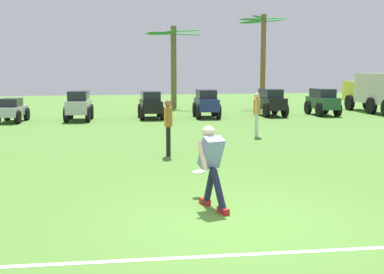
{
  "coord_description": "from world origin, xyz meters",
  "views": [
    {
      "loc": [
        -2.18,
        -7.07,
        2.35
      ],
      "look_at": [
        -0.06,
        3.17,
        0.9
      ],
      "focal_mm": 45.0,
      "sensor_mm": 36.0,
      "label": 1
    }
  ],
  "objects_px": {
    "parked_car_slot_b": "(79,105)",
    "palm_tree_far_left": "(174,58)",
    "teammate_midfield": "(168,122)",
    "parked_car_slot_c": "(151,104)",
    "parked_car_slot_d": "(206,103)",
    "box_truck": "(377,91)",
    "frisbee_in_flight": "(199,172)",
    "parked_car_slot_a": "(12,110)",
    "parked_car_slot_e": "(271,102)",
    "parked_car_slot_f": "(323,101)",
    "palm_tree_left_of_centre": "(263,51)",
    "teammate_near_sideline": "(257,110)",
    "frisbee_thrower": "(211,162)"
  },
  "relations": [
    {
      "from": "parked_car_slot_b",
      "to": "palm_tree_far_left",
      "type": "distance_m",
      "value": 9.14
    },
    {
      "from": "teammate_midfield",
      "to": "parked_car_slot_c",
      "type": "distance_m",
      "value": 10.62
    },
    {
      "from": "parked_car_slot_d",
      "to": "palm_tree_far_left",
      "type": "height_order",
      "value": "palm_tree_far_left"
    },
    {
      "from": "parked_car_slot_d",
      "to": "box_truck",
      "type": "bearing_deg",
      "value": 3.42
    },
    {
      "from": "frisbee_in_flight",
      "to": "parked_car_slot_a",
      "type": "relative_size",
      "value": 0.13
    },
    {
      "from": "parked_car_slot_e",
      "to": "parked_car_slot_f",
      "type": "bearing_deg",
      "value": -4.01
    },
    {
      "from": "parked_car_slot_b",
      "to": "parked_car_slot_d",
      "type": "distance_m",
      "value": 6.23
    },
    {
      "from": "parked_car_slot_c",
      "to": "palm_tree_left_of_centre",
      "type": "distance_m",
      "value": 10.05
    },
    {
      "from": "parked_car_slot_a",
      "to": "parked_car_slot_e",
      "type": "distance_m",
      "value": 12.71
    },
    {
      "from": "frisbee_in_flight",
      "to": "parked_car_slot_d",
      "type": "xyz_separation_m",
      "value": [
        3.67,
        14.79,
        0.28
      ]
    },
    {
      "from": "teammate_midfield",
      "to": "box_truck",
      "type": "xyz_separation_m",
      "value": [
        13.39,
        11.0,
        0.29
      ]
    },
    {
      "from": "frisbee_in_flight",
      "to": "palm_tree_left_of_centre",
      "type": "bearing_deg",
      "value": 67.07
    },
    {
      "from": "teammate_midfield",
      "to": "parked_car_slot_e",
      "type": "distance_m",
      "value": 12.73
    },
    {
      "from": "palm_tree_left_of_centre",
      "to": "parked_car_slot_d",
      "type": "bearing_deg",
      "value": -131.0
    },
    {
      "from": "parked_car_slot_f",
      "to": "box_truck",
      "type": "relative_size",
      "value": 0.4
    },
    {
      "from": "box_truck",
      "to": "palm_tree_far_left",
      "type": "bearing_deg",
      "value": 150.06
    },
    {
      "from": "parked_car_slot_d",
      "to": "palm_tree_left_of_centre",
      "type": "relative_size",
      "value": 0.42
    },
    {
      "from": "box_truck",
      "to": "parked_car_slot_e",
      "type": "bearing_deg",
      "value": -176.32
    },
    {
      "from": "parked_car_slot_e",
      "to": "box_truck",
      "type": "relative_size",
      "value": 0.4
    },
    {
      "from": "teammate_near_sideline",
      "to": "parked_car_slot_b",
      "type": "xyz_separation_m",
      "value": [
        -6.35,
        7.03,
        -0.2
      ]
    },
    {
      "from": "parked_car_slot_b",
      "to": "box_truck",
      "type": "distance_m",
      "value": 16.08
    },
    {
      "from": "teammate_midfield",
      "to": "box_truck",
      "type": "height_order",
      "value": "box_truck"
    },
    {
      "from": "parked_car_slot_c",
      "to": "parked_car_slot_d",
      "type": "distance_m",
      "value": 2.79
    },
    {
      "from": "parked_car_slot_c",
      "to": "teammate_midfield",
      "type": "bearing_deg",
      "value": -94.2
    },
    {
      "from": "parked_car_slot_f",
      "to": "palm_tree_left_of_centre",
      "type": "height_order",
      "value": "palm_tree_left_of_centre"
    },
    {
      "from": "parked_car_slot_c",
      "to": "parked_car_slot_d",
      "type": "bearing_deg",
      "value": -3.48
    },
    {
      "from": "frisbee_in_flight",
      "to": "box_truck",
      "type": "distance_m",
      "value": 20.47
    },
    {
      "from": "parked_car_slot_d",
      "to": "palm_tree_left_of_centre",
      "type": "distance_m",
      "value": 8.18
    },
    {
      "from": "parked_car_slot_c",
      "to": "parked_car_slot_d",
      "type": "height_order",
      "value": "parked_car_slot_d"
    },
    {
      "from": "teammate_near_sideline",
      "to": "parked_car_slot_e",
      "type": "xyz_separation_m",
      "value": [
        3.36,
        7.4,
        -0.2
      ]
    },
    {
      "from": "parked_car_slot_a",
      "to": "palm_tree_far_left",
      "type": "relative_size",
      "value": 0.45
    },
    {
      "from": "parked_car_slot_e",
      "to": "palm_tree_left_of_centre",
      "type": "height_order",
      "value": "palm_tree_left_of_centre"
    },
    {
      "from": "frisbee_thrower",
      "to": "parked_car_slot_e",
      "type": "relative_size",
      "value": 0.59
    },
    {
      "from": "parked_car_slot_d",
      "to": "teammate_near_sideline",
      "type": "bearing_deg",
      "value": -89.02
    },
    {
      "from": "palm_tree_far_left",
      "to": "parked_car_slot_e",
      "type": "bearing_deg",
      "value": -57.74
    },
    {
      "from": "frisbee_thrower",
      "to": "parked_car_slot_b",
      "type": "height_order",
      "value": "frisbee_thrower"
    },
    {
      "from": "frisbee_thrower",
      "to": "parked_car_slot_e",
      "type": "height_order",
      "value": "frisbee_thrower"
    },
    {
      "from": "teammate_near_sideline",
      "to": "box_truck",
      "type": "bearing_deg",
      "value": 38.83
    },
    {
      "from": "teammate_near_sideline",
      "to": "teammate_midfield",
      "type": "height_order",
      "value": "same"
    },
    {
      "from": "parked_car_slot_e",
      "to": "parked_car_slot_a",
      "type": "bearing_deg",
      "value": -177.79
    },
    {
      "from": "frisbee_in_flight",
      "to": "parked_car_slot_c",
      "type": "xyz_separation_m",
      "value": [
        0.88,
        14.96,
        0.26
      ]
    },
    {
      "from": "frisbee_in_flight",
      "to": "palm_tree_left_of_centre",
      "type": "xyz_separation_m",
      "value": [
        8.71,
        20.59,
        3.08
      ]
    },
    {
      "from": "parked_car_slot_b",
      "to": "parked_car_slot_e",
      "type": "height_order",
      "value": "same"
    },
    {
      "from": "parked_car_slot_d",
      "to": "palm_tree_left_of_centre",
      "type": "height_order",
      "value": "palm_tree_left_of_centre"
    },
    {
      "from": "box_truck",
      "to": "palm_tree_left_of_centre",
      "type": "bearing_deg",
      "value": 132.53
    },
    {
      "from": "frisbee_in_flight",
      "to": "parked_car_slot_c",
      "type": "distance_m",
      "value": 14.98
    },
    {
      "from": "teammate_near_sideline",
      "to": "parked_car_slot_c",
      "type": "bearing_deg",
      "value": 111.49
    },
    {
      "from": "parked_car_slot_d",
      "to": "parked_car_slot_e",
      "type": "height_order",
      "value": "same"
    },
    {
      "from": "frisbee_in_flight",
      "to": "teammate_midfield",
      "type": "bearing_deg",
      "value": 88.64
    },
    {
      "from": "teammate_near_sideline",
      "to": "palm_tree_far_left",
      "type": "distance_m",
      "value": 13.97
    }
  ]
}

